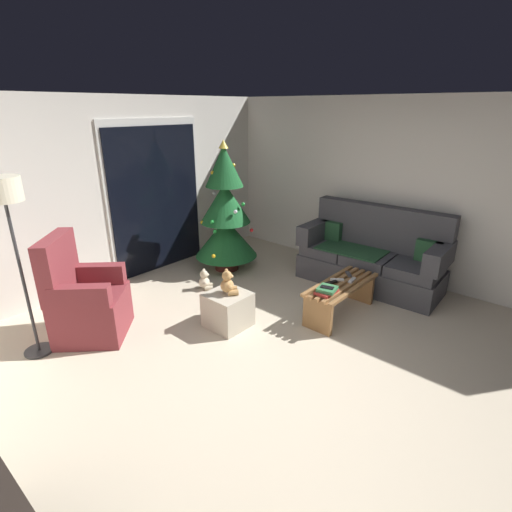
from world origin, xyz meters
TOP-DOWN VIEW (x-y plane):
  - ground_plane at (0.00, 0.00)m, footprint 7.00×7.00m
  - wall_back at (0.00, 3.06)m, footprint 5.72×0.12m
  - wall_right at (2.86, 0.00)m, footprint 0.12×6.00m
  - patio_door_frame at (0.77, 2.99)m, footprint 1.60×0.02m
  - patio_door_glass at (0.77, 2.97)m, footprint 1.50×0.02m
  - couch at (2.32, 0.25)m, footprint 0.87×1.97m
  - coffee_table at (1.25, 0.12)m, footprint 1.10×0.40m
  - remote_graphite at (1.52, 0.17)m, footprint 0.14×0.14m
  - remote_silver at (1.39, 0.05)m, footprint 0.16×0.07m
  - remote_white at (1.28, 0.19)m, footprint 0.13×0.15m
  - remote_black at (1.16, 0.20)m, footprint 0.16×0.10m
  - book_stack at (0.92, 0.11)m, footprint 0.26×0.23m
  - cell_phone at (0.91, 0.11)m, footprint 0.11×0.16m
  - christmas_tree at (1.37, 2.15)m, footprint 0.93×0.93m
  - armchair at (-0.94, 1.94)m, footprint 0.97×0.97m
  - floor_lamp at (-1.46, 2.02)m, footprint 0.32×0.32m
  - ottoman at (0.19, 0.94)m, footprint 0.44×0.44m
  - teddy_bear_honey at (0.20, 0.93)m, footprint 0.22×0.21m
  - teddy_bear_cream_by_tree at (0.66, 1.86)m, footprint 0.21×0.21m

SIDE VIEW (x-z plane):
  - ground_plane at x=0.00m, z-range 0.00..0.00m
  - teddy_bear_cream_by_tree at x=0.66m, z-range -0.02..0.26m
  - ottoman at x=0.19m, z-range 0.00..0.40m
  - coffee_table at x=1.25m, z-range 0.07..0.48m
  - couch at x=2.32m, z-range -0.14..0.94m
  - armchair at x=-0.94m, z-range -0.16..0.97m
  - remote_graphite at x=1.52m, z-range 0.41..0.44m
  - remote_silver at x=1.39m, z-range 0.41..0.44m
  - remote_white at x=1.28m, z-range 0.41..0.44m
  - remote_black at x=1.16m, z-range 0.41..0.44m
  - book_stack at x=0.92m, z-range 0.41..0.48m
  - cell_phone at x=0.91m, z-range 0.48..0.49m
  - teddy_bear_honey at x=0.20m, z-range 0.38..0.66m
  - christmas_tree at x=1.37m, z-range -0.11..1.82m
  - patio_door_glass at x=0.77m, z-range 0.00..2.10m
  - patio_door_frame at x=0.77m, z-range 0.00..2.20m
  - wall_back at x=0.00m, z-range 0.00..2.50m
  - wall_right at x=2.86m, z-range 0.00..2.50m
  - floor_lamp at x=-1.46m, z-range 0.61..2.40m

